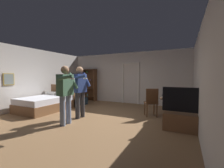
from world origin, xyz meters
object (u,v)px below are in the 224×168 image
tv_flatscreen (185,119)px  wooden_chair (151,101)px  side_table (169,105)px  bottle_on_table (173,95)px  bookshelf (89,84)px  bed (47,103)px  person_blue_shirt (66,91)px  person_striped_shirt (80,88)px  suitcase_dark (81,101)px  laptop (168,97)px

tv_flatscreen → wooden_chair: size_ratio=1.14×
side_table → bottle_on_table: (0.14, -0.08, 0.36)m
bookshelf → side_table: bookshelf is taller
bed → wooden_chair: (4.11, 0.93, 0.24)m
bookshelf → person_blue_shirt: bookshelf is taller
person_striped_shirt → suitcase_dark: size_ratio=2.88×
bottle_on_table → person_blue_shirt: bearing=-147.0°
person_striped_shirt → bed: bearing=171.3°
laptop → bookshelf: bearing=155.4°
bed → wooden_chair: bearing=12.7°
bookshelf → side_table: 5.02m
person_striped_shirt → laptop: bearing=22.0°
person_blue_shirt → side_table: bearing=35.6°
side_table → person_blue_shirt: size_ratio=0.41×
bed → tv_flatscreen: tv_flatscreen is taller
wooden_chair → person_blue_shirt: size_ratio=0.58×
bookshelf → tv_flatscreen: bearing=-30.4°
bed → wooden_chair: 4.22m
person_blue_shirt → person_striped_shirt: bearing=95.9°
bookshelf → person_striped_shirt: (1.85, -3.16, 0.03)m
tv_flatscreen → person_striped_shirt: person_striped_shirt is taller
bookshelf → suitcase_dark: (0.33, -1.15, -0.81)m
laptop → person_blue_shirt: (-2.60, -1.84, 0.25)m
person_striped_shirt → suitcase_dark: person_striped_shirt is taller
bottle_on_table → person_blue_shirt: size_ratio=0.17×
person_blue_shirt → tv_flatscreen: bearing=17.2°
bookshelf → person_striped_shirt: bearing=-59.6°
bed → person_striped_shirt: person_striped_shirt is taller
bed → person_blue_shirt: person_blue_shirt is taller
person_blue_shirt → suitcase_dark: person_blue_shirt is taller
side_table → laptop: size_ratio=2.12×
side_table → person_striped_shirt: size_ratio=0.40×
suitcase_dark → bookshelf: bearing=118.7°
tv_flatscreen → bookshelf: bearing=149.6°
wooden_chair → laptop: bearing=-14.8°
bookshelf → laptop: 4.99m
tv_flatscreen → person_blue_shirt: person_blue_shirt is taller
tv_flatscreen → laptop: size_ratio=3.43×
bottle_on_table → person_striped_shirt: bearing=-159.9°
bed → bottle_on_table: bed is taller
person_blue_shirt → bookshelf: bearing=116.3°
bed → person_blue_shirt: size_ratio=1.17×
person_blue_shirt → person_striped_shirt: 0.76m
person_blue_shirt → suitcase_dark: 3.30m
side_table → bed: bearing=-170.0°
bed → bottle_on_table: (4.83, 0.74, 0.52)m
suitcase_dark → person_striped_shirt: bearing=-40.2°
wooden_chair → suitcase_dark: 3.75m
bookshelf → person_striped_shirt: 3.66m
laptop → suitcase_dark: (-4.20, 0.92, -0.58)m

